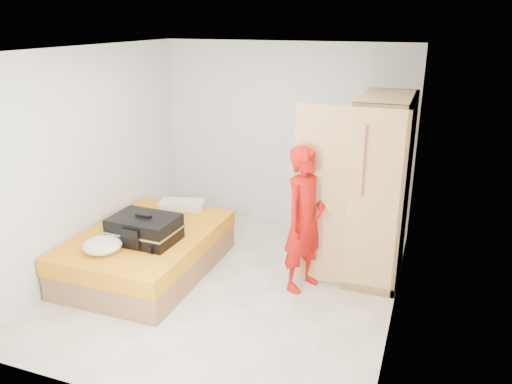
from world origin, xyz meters
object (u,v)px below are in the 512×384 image
(bed, at_px, (148,251))
(person, at_px, (305,220))
(suitcase, at_px, (144,229))
(round_cushion, at_px, (102,245))
(wardrobe, at_px, (376,193))

(bed, relative_size, person, 1.24)
(suitcase, relative_size, round_cushion, 1.83)
(wardrobe, height_order, round_cushion, wardrobe)
(person, bearing_deg, wardrobe, -23.22)
(person, bearing_deg, bed, 122.11)
(round_cushion, bearing_deg, wardrobe, 29.83)
(bed, relative_size, wardrobe, 0.96)
(round_cushion, bearing_deg, suitcase, 56.37)
(bed, height_order, round_cushion, round_cushion)
(bed, bearing_deg, suitcase, -61.27)
(bed, relative_size, round_cushion, 4.84)
(wardrobe, height_order, person, wardrobe)
(bed, bearing_deg, person, 8.79)
(wardrobe, bearing_deg, suitcase, -154.94)
(suitcase, height_order, round_cushion, suitcase)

